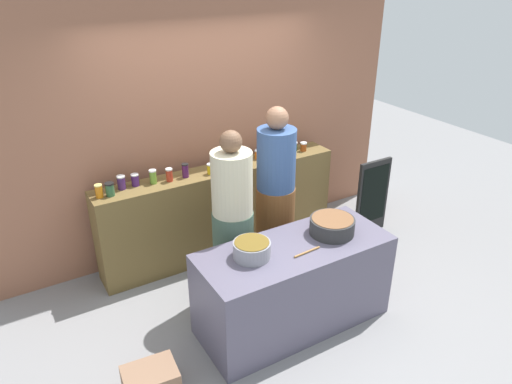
% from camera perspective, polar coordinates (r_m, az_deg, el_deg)
% --- Properties ---
extents(ground, '(12.00, 12.00, 0.00)m').
position_cam_1_polar(ground, '(4.79, 2.20, -12.97)').
color(ground, gray).
extents(storefront_wall, '(4.80, 0.12, 3.00)m').
position_cam_1_polar(storefront_wall, '(5.22, -6.27, 9.05)').
color(storefront_wall, '#955E45').
rests_on(storefront_wall, ground).
extents(display_shelf, '(2.70, 0.36, 1.00)m').
position_cam_1_polar(display_shelf, '(5.31, -4.15, -2.25)').
color(display_shelf, brown).
rests_on(display_shelf, ground).
extents(prep_table, '(1.70, 0.70, 0.81)m').
position_cam_1_polar(prep_table, '(4.35, 4.47, -10.93)').
color(prep_table, '#575165').
rests_on(prep_table, ground).
extents(preserve_jar_0, '(0.07, 0.07, 0.13)m').
position_cam_1_polar(preserve_jar_0, '(4.68, -18.09, 0.12)').
color(preserve_jar_0, orange).
rests_on(preserve_jar_0, display_shelf).
extents(preserve_jar_1, '(0.09, 0.09, 0.13)m').
position_cam_1_polar(preserve_jar_1, '(4.69, -16.90, 0.32)').
color(preserve_jar_1, '#2C5736').
rests_on(preserve_jar_1, display_shelf).
extents(preserve_jar_2, '(0.08, 0.08, 0.14)m').
position_cam_1_polar(preserve_jar_2, '(4.79, -15.65, 1.10)').
color(preserve_jar_2, '#3F215A').
rests_on(preserve_jar_2, display_shelf).
extents(preserve_jar_3, '(0.08, 0.08, 0.12)m').
position_cam_1_polar(preserve_jar_3, '(4.83, -14.11, 1.40)').
color(preserve_jar_3, '#3D1C5D').
rests_on(preserve_jar_3, display_shelf).
extents(preserve_jar_4, '(0.07, 0.07, 0.14)m').
position_cam_1_polar(preserve_jar_4, '(4.83, -12.08, 1.79)').
color(preserve_jar_4, olive).
rests_on(preserve_jar_4, display_shelf).
extents(preserve_jar_5, '(0.07, 0.07, 0.13)m').
position_cam_1_polar(preserve_jar_5, '(4.85, -10.22, 2.02)').
color(preserve_jar_5, '#A52F1E').
rests_on(preserve_jar_5, display_shelf).
extents(preserve_jar_6, '(0.07, 0.07, 0.14)m').
position_cam_1_polar(preserve_jar_6, '(4.92, -8.37, 2.54)').
color(preserve_jar_6, '#43194A').
rests_on(preserve_jar_6, display_shelf).
extents(preserve_jar_7, '(0.07, 0.07, 0.11)m').
position_cam_1_polar(preserve_jar_7, '(4.97, -5.41, 2.76)').
color(preserve_jar_7, gold).
rests_on(preserve_jar_7, display_shelf).
extents(preserve_jar_8, '(0.07, 0.07, 0.14)m').
position_cam_1_polar(preserve_jar_8, '(5.04, -4.28, 3.37)').
color(preserve_jar_8, '#41284A').
rests_on(preserve_jar_8, display_shelf).
extents(preserve_jar_9, '(0.08, 0.08, 0.13)m').
position_cam_1_polar(preserve_jar_9, '(5.06, -3.01, 3.42)').
color(preserve_jar_9, '#5C9735').
rests_on(preserve_jar_9, display_shelf).
extents(preserve_jar_10, '(0.09, 0.09, 0.10)m').
position_cam_1_polar(preserve_jar_10, '(5.33, 0.31, 4.50)').
color(preserve_jar_10, orange).
rests_on(preserve_jar_10, display_shelf).
extents(preserve_jar_11, '(0.09, 0.09, 0.13)m').
position_cam_1_polar(preserve_jar_11, '(5.38, 2.61, 4.86)').
color(preserve_jar_11, '#CA5E0B').
rests_on(preserve_jar_11, display_shelf).
extents(preserve_jar_12, '(0.08, 0.08, 0.11)m').
position_cam_1_polar(preserve_jar_12, '(5.56, 4.50, 5.38)').
color(preserve_jar_12, '#345B2D').
rests_on(preserve_jar_12, display_shelf).
extents(preserve_jar_13, '(0.07, 0.07, 0.10)m').
position_cam_1_polar(preserve_jar_13, '(5.57, 5.63, 5.37)').
color(preserve_jar_13, '#913E14').
rests_on(preserve_jar_13, display_shelf).
extents(cooking_pot_left, '(0.31, 0.31, 0.14)m').
position_cam_1_polar(cooking_pot_left, '(3.93, -0.49, -6.82)').
color(cooking_pot_left, gray).
rests_on(cooking_pot_left, prep_table).
extents(cooking_pot_center, '(0.40, 0.40, 0.15)m').
position_cam_1_polar(cooking_pot_center, '(4.30, 8.98, -3.97)').
color(cooking_pot_center, '#2D2D2D').
rests_on(cooking_pot_center, prep_table).
extents(wooden_spoon, '(0.27, 0.04, 0.02)m').
position_cam_1_polar(wooden_spoon, '(4.03, 6.05, -7.07)').
color(wooden_spoon, '#9E703D').
rests_on(wooden_spoon, prep_table).
extents(cook_with_tongs, '(0.38, 0.38, 1.72)m').
position_cam_1_polar(cook_with_tongs, '(4.43, -2.74, -4.35)').
color(cook_with_tongs, '#3E5645').
rests_on(cook_with_tongs, ground).
extents(cook_in_cap, '(0.39, 0.39, 1.80)m').
position_cam_1_polar(cook_in_cap, '(4.79, 2.31, -1.31)').
color(cook_in_cap, brown).
rests_on(cook_in_cap, ground).
extents(bread_crate, '(0.43, 0.34, 0.22)m').
position_cam_1_polar(bread_crate, '(4.02, -12.34, -21.02)').
color(bread_crate, '#8A664E').
rests_on(bread_crate, ground).
extents(chalkboard_sign, '(0.45, 0.05, 0.93)m').
position_cam_1_polar(chalkboard_sign, '(5.84, 13.62, -0.56)').
color(chalkboard_sign, black).
rests_on(chalkboard_sign, ground).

